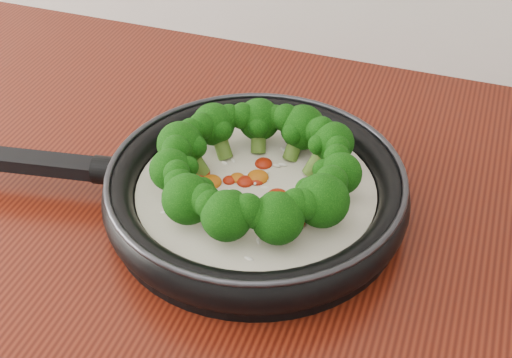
% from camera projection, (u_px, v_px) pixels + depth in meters
% --- Properties ---
extents(skillet, '(0.58, 0.41, 0.10)m').
position_uv_depth(skillet, '(253.00, 186.00, 0.80)').
color(skillet, black).
rests_on(skillet, counter).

